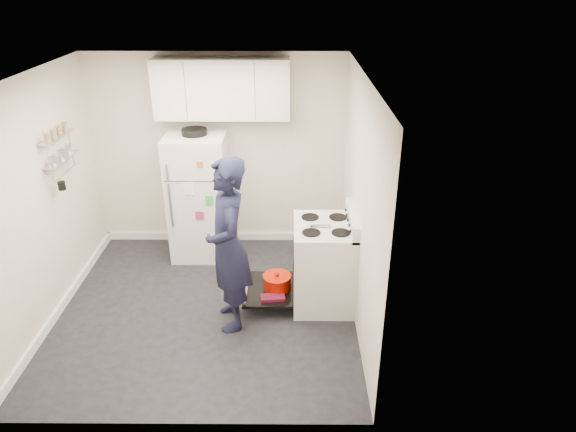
{
  "coord_description": "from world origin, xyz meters",
  "views": [
    {
      "loc": [
        0.92,
        -4.64,
        3.38
      ],
      "look_at": [
        0.89,
        0.16,
        1.05
      ],
      "focal_mm": 32.0,
      "sensor_mm": 36.0,
      "label": 1
    }
  ],
  "objects_px": {
    "person": "(228,246)",
    "electric_range": "(323,265)",
    "open_oven_door": "(273,285)",
    "refrigerator": "(200,196)"
  },
  "relations": [
    {
      "from": "electric_range",
      "to": "refrigerator",
      "type": "relative_size",
      "value": 0.66
    },
    {
      "from": "person",
      "to": "electric_range",
      "type": "bearing_deg",
      "value": 97.57
    },
    {
      "from": "refrigerator",
      "to": "open_oven_door",
      "type": "bearing_deg",
      "value": -49.19
    },
    {
      "from": "electric_range",
      "to": "refrigerator",
      "type": "xyz_separation_m",
      "value": [
        -1.49,
        1.1,
        0.34
      ]
    },
    {
      "from": "open_oven_door",
      "to": "person",
      "type": "bearing_deg",
      "value": -138.08
    },
    {
      "from": "refrigerator",
      "to": "person",
      "type": "bearing_deg",
      "value": -70.25
    },
    {
      "from": "open_oven_door",
      "to": "refrigerator",
      "type": "relative_size",
      "value": 0.42
    },
    {
      "from": "open_oven_door",
      "to": "refrigerator",
      "type": "bearing_deg",
      "value": 130.81
    },
    {
      "from": "electric_range",
      "to": "person",
      "type": "relative_size",
      "value": 0.6
    },
    {
      "from": "electric_range",
      "to": "person",
      "type": "distance_m",
      "value": 1.13
    }
  ]
}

